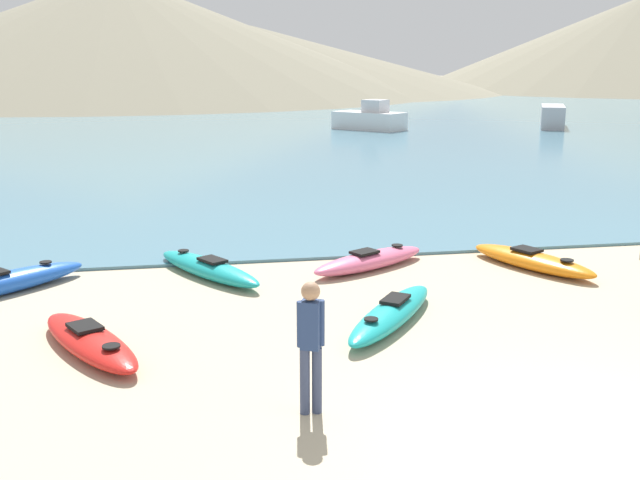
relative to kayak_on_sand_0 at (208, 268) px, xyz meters
The scene contains 13 objects.
ground_plane 7.85m from the kayak_on_sand_0, 63.80° to the right, with size 400.00×400.00×0.00m, color tan.
bay_water 35.96m from the kayak_on_sand_0, 84.47° to the left, with size 160.00×70.00×0.06m, color teal.
far_hill_left 77.37m from the kayak_on_sand_0, 95.28° to the left, with size 70.85×70.85×13.38m, color gray.
far_hill_midleft 85.72m from the kayak_on_sand_0, 84.17° to the left, with size 64.17×64.17×8.29m, color gray.
kayak_on_sand_0 is the anchor object (origin of this frame).
kayak_on_sand_2 3.48m from the kayak_on_sand_0, behind, with size 2.76×2.50×0.41m.
kayak_on_sand_3 6.02m from the kayak_on_sand_0, ahead, with size 1.80×2.77×0.37m.
kayak_on_sand_5 3.74m from the kayak_on_sand_0, 116.91° to the right, with size 1.84×2.67×0.34m.
kayak_on_sand_7 3.00m from the kayak_on_sand_0, ahead, with size 2.65×1.91×0.37m.
kayak_on_sand_8 3.96m from the kayak_on_sand_0, 49.33° to the right, with size 2.20×2.71×0.37m.
person_near_foreground 5.76m from the kayak_on_sand_0, 80.75° to the right, with size 0.31×0.24×1.51m.
moored_boat_0 29.93m from the kayak_on_sand_0, 70.35° to the left, with size 4.01×4.17×1.67m.
moored_boat_2 34.73m from the kayak_on_sand_0, 52.98° to the left, with size 3.11×4.60×1.26m.
Camera 1 is at (-3.82, -6.10, 3.78)m, focal length 42.00 mm.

